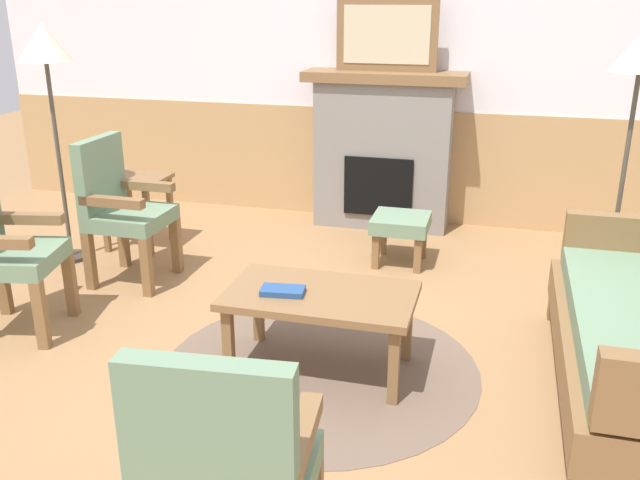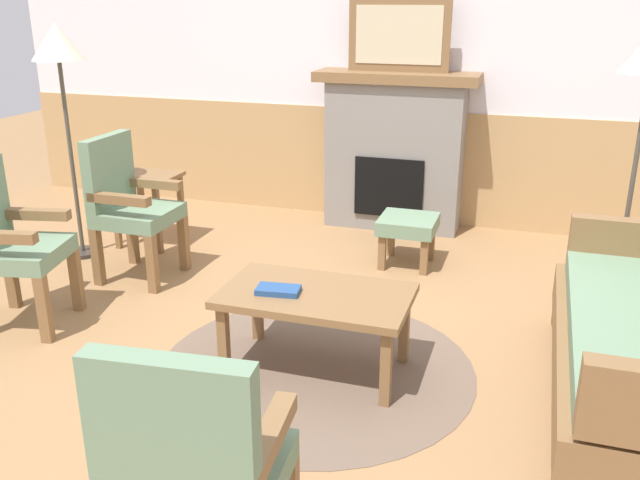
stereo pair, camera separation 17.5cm
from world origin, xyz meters
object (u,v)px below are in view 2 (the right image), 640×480
(armchair_front_left, at_px, (195,469))
(side_table, at_px, (148,190))
(armchair_near_fireplace, at_px, (128,201))
(fireplace, at_px, (395,150))
(framed_picture, at_px, (399,35))
(floor_lamp_by_chairs, at_px, (59,57))
(coffee_table, at_px, (316,302))
(footstool, at_px, (408,227))
(armchair_by_window_left, at_px, (6,238))
(book_on_table, at_px, (278,290))

(armchair_front_left, distance_m, side_table, 3.56)
(armchair_near_fireplace, distance_m, side_table, 0.67)
(fireplace, height_order, framed_picture, framed_picture)
(armchair_near_fireplace, distance_m, floor_lamp_by_chairs, 1.12)
(coffee_table, distance_m, side_table, 2.34)
(fireplace, distance_m, armchair_near_fireplace, 2.21)
(framed_picture, bearing_deg, side_table, -149.33)
(side_table, bearing_deg, fireplace, 30.66)
(footstool, bearing_deg, armchair_by_window_left, -141.08)
(armchair_near_fireplace, bearing_deg, fireplace, 47.87)
(armchair_near_fireplace, bearing_deg, coffee_table, -26.99)
(footstool, bearing_deg, floor_lamp_by_chairs, -166.94)
(book_on_table, relative_size, armchair_front_left, 0.22)
(footstool, xyz_separation_m, armchair_near_fireplace, (-1.77, -0.79, 0.25))
(armchair_by_window_left, relative_size, side_table, 1.78)
(coffee_table, bearing_deg, armchair_front_left, -85.26)
(footstool, height_order, side_table, side_table)
(framed_picture, bearing_deg, footstool, -71.04)
(armchair_near_fireplace, bearing_deg, framed_picture, 47.87)
(framed_picture, distance_m, book_on_table, 2.75)
(coffee_table, xyz_separation_m, floor_lamp_by_chairs, (-2.20, 1.05, 1.06))
(floor_lamp_by_chairs, bearing_deg, footstool, 13.06)
(book_on_table, relative_size, armchair_by_window_left, 0.22)
(coffee_table, bearing_deg, footstool, 84.06)
(fireplace, height_order, armchair_front_left, fireplace)
(armchair_near_fireplace, height_order, armchair_by_window_left, same)
(coffee_table, relative_size, footstool, 2.40)
(coffee_table, height_order, floor_lamp_by_chairs, floor_lamp_by_chairs)
(armchair_near_fireplace, bearing_deg, book_on_table, -31.76)
(coffee_table, height_order, armchair_front_left, armchair_front_left)
(framed_picture, height_order, book_on_table, framed_picture)
(armchair_by_window_left, relative_size, floor_lamp_by_chairs, 0.58)
(book_on_table, xyz_separation_m, floor_lamp_by_chairs, (-2.03, 1.12, 1.00))
(book_on_table, distance_m, side_table, 2.24)
(fireplace, xyz_separation_m, armchair_front_left, (0.25, -3.98, -0.11))
(armchair_near_fireplace, xyz_separation_m, armchair_by_window_left, (-0.26, -0.85, 0.00))
(armchair_by_window_left, xyz_separation_m, floor_lamp_by_chairs, (-0.34, 1.09, 0.91))
(coffee_table, height_order, side_table, side_table)
(fireplace, distance_m, book_on_table, 2.53)
(coffee_table, distance_m, book_on_table, 0.20)
(footstool, distance_m, armchair_by_window_left, 2.62)
(book_on_table, bearing_deg, coffee_table, 20.42)
(book_on_table, relative_size, armchair_near_fireplace, 0.22)
(coffee_table, distance_m, armchair_by_window_left, 1.87)
(book_on_table, relative_size, footstool, 0.54)
(armchair_front_left, xyz_separation_m, side_table, (-1.97, 2.97, -0.10))
(coffee_table, bearing_deg, fireplace, 92.92)
(book_on_table, distance_m, footstool, 1.71)
(framed_picture, relative_size, side_table, 1.45)
(book_on_table, height_order, side_table, side_table)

